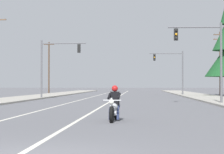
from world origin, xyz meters
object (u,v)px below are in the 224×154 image
(utility_pole_right_far, at_px, (220,61))
(utility_pole_left_far, at_px, (49,67))
(motorcycle_with_rider, at_px, (114,107))
(traffic_signal_near_right, at_px, (206,51))
(traffic_signal_near_left, at_px, (54,60))
(traffic_signal_mid_right, at_px, (173,66))

(utility_pole_right_far, relative_size, utility_pole_left_far, 1.00)
(motorcycle_with_rider, bearing_deg, traffic_signal_near_right, 68.24)
(utility_pole_left_far, bearing_deg, traffic_signal_near_left, -76.97)
(traffic_signal_mid_right, relative_size, utility_pole_left_far, 0.69)
(utility_pole_right_far, bearing_deg, traffic_signal_near_left, -141.79)
(motorcycle_with_rider, bearing_deg, utility_pole_right_far, 73.98)
(traffic_signal_near_left, bearing_deg, utility_pole_right_far, 38.21)
(traffic_signal_near_right, bearing_deg, utility_pole_left_far, 116.79)
(utility_pole_left_far, bearing_deg, motorcycle_with_rider, -75.43)
(traffic_signal_near_left, height_order, utility_pole_right_far, utility_pole_right_far)
(motorcycle_with_rider, bearing_deg, traffic_signal_mid_right, 82.25)
(utility_pole_right_far, height_order, utility_pole_left_far, utility_pole_left_far)
(traffic_signal_near_left, distance_m, traffic_signal_mid_right, 20.60)
(traffic_signal_mid_right, xyz_separation_m, utility_pole_left_far, (-20.46, 13.79, 0.57))
(traffic_signal_near_right, bearing_deg, motorcycle_with_rider, -111.76)
(traffic_signal_near_right, relative_size, traffic_signal_mid_right, 1.00)
(motorcycle_with_rider, xyz_separation_m, traffic_signal_mid_right, (5.80, 42.63, 3.50))
(traffic_signal_near_left, relative_size, utility_pole_left_far, 0.69)
(traffic_signal_near_left, xyz_separation_m, utility_pole_left_far, (-6.75, 29.17, 0.56))
(motorcycle_with_rider, distance_m, traffic_signal_near_left, 28.60)
(traffic_signal_near_right, height_order, utility_pole_right_far, utility_pole_right_far)
(traffic_signal_near_right, height_order, utility_pole_left_far, utility_pole_left_far)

